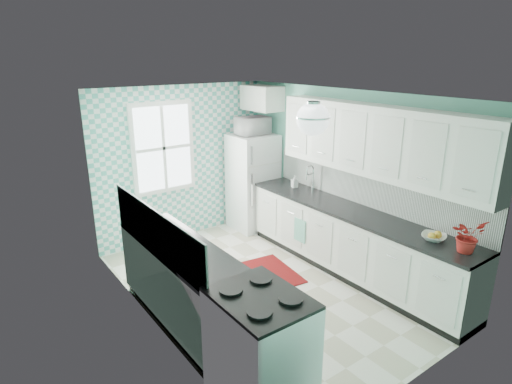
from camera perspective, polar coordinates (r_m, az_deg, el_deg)
floor at (r=5.84m, az=1.08°, el=-12.55°), size 3.00×4.40×0.02m
ceiling at (r=5.05m, az=1.25°, el=12.89°), size 3.00×4.40×0.02m
wall_back at (r=7.12m, az=-9.72°, el=3.87°), size 3.00×0.02×2.50m
wall_front at (r=3.93m, az=21.38°, el=-9.12°), size 3.00×0.02×2.50m
wall_left at (r=4.61m, az=-13.96°, el=-4.33°), size 0.02×4.40×2.50m
wall_right at (r=6.30m, az=12.14°, el=1.87°), size 0.02×4.40×2.50m
accent_wall at (r=7.10m, az=-9.64°, el=3.83°), size 3.00×0.01×2.50m
window at (r=6.87m, az=-12.28°, el=5.76°), size 1.04×0.05×1.44m
backsplash_right at (r=6.06m, az=14.76°, el=0.46°), size 0.02×3.60×0.51m
backsplash_left at (r=4.57m, az=-13.29°, el=-5.21°), size 0.02×2.15×0.51m
upper_cabinets_right at (r=5.65m, az=15.90°, el=6.52°), size 0.33×3.20×0.90m
upper_cabinet_fridge at (r=7.31m, az=0.58°, el=12.44°), size 0.40×0.74×0.40m
ceiling_light at (r=4.47m, az=7.58°, el=9.65°), size 0.34×0.34×0.35m
base_cabinets_right at (r=6.11m, az=12.48°, el=-6.69°), size 0.60×3.60×0.90m
countertop_right at (r=5.92m, az=12.69°, el=-2.59°), size 0.63×3.60×0.04m
base_cabinets_left at (r=5.01m, az=-9.59°, el=-12.34°), size 0.60×2.15×0.90m
countertop_left at (r=4.80m, az=-9.72°, el=-7.44°), size 0.63×2.15×0.04m
fridge at (r=7.44m, az=-0.42°, el=1.36°), size 0.72×0.72×1.66m
stove at (r=3.94m, az=0.56°, el=-20.00°), size 0.68×0.85×1.03m
sink at (r=6.57m, az=6.43°, el=-0.09°), size 0.51×0.43×0.53m
rug at (r=6.15m, az=1.83°, el=-10.71°), size 0.78×1.03×0.02m
dish_towel at (r=6.34m, az=5.85°, el=-5.12°), size 0.02×0.23×0.35m
fruit_bowl at (r=5.28m, az=22.62°, el=-5.58°), size 0.35×0.35×0.07m
potted_plant at (r=5.06m, az=26.39°, el=-5.24°), size 0.39×0.36×0.37m
soap_bottle at (r=6.77m, az=5.17°, el=1.42°), size 0.10×0.10×0.19m
microwave at (r=7.22m, az=-0.44°, el=8.81°), size 0.55×0.38×0.30m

